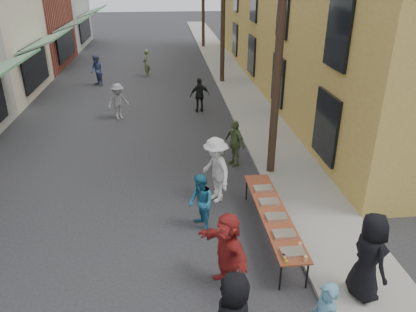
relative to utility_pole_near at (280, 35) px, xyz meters
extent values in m
plane|color=#28282B|center=(-4.30, -3.00, -4.50)|extent=(120.00, 120.00, 0.00)
cube|color=gray|center=(0.70, 12.00, -4.45)|extent=(2.20, 60.00, 0.10)
cylinder|color=#2D2116|center=(0.00, 0.00, 0.00)|extent=(0.26, 0.26, 9.00)
cylinder|color=#2D2116|center=(0.00, 12.00, 0.00)|extent=(0.26, 0.26, 9.00)
cube|color=#5E3216|center=(-0.84, -3.49, -3.77)|extent=(0.70, 4.00, 0.04)
cylinder|color=black|center=(-1.13, -5.37, -4.14)|extent=(0.04, 0.04, 0.71)
cylinder|color=black|center=(-0.55, -5.37, -4.14)|extent=(0.04, 0.04, 0.71)
cylinder|color=black|center=(-1.13, -1.61, -4.14)|extent=(0.04, 0.04, 0.71)
cylinder|color=black|center=(-0.55, -1.61, -4.14)|extent=(0.04, 0.04, 0.71)
cube|color=maroon|center=(-0.84, -5.14, -3.71)|extent=(0.50, 0.33, 0.08)
cube|color=#B2B2B7|center=(-0.84, -4.49, -3.71)|extent=(0.50, 0.33, 0.08)
cube|color=tan|center=(-0.84, -3.79, -3.71)|extent=(0.50, 0.33, 0.08)
cube|color=#B2B2B7|center=(-0.84, -3.09, -3.71)|extent=(0.50, 0.33, 0.08)
cube|color=tan|center=(-0.84, -2.39, -3.71)|extent=(0.50, 0.33, 0.08)
cylinder|color=#A57F26|center=(-1.06, -5.44, -3.71)|extent=(0.07, 0.07, 0.08)
cylinder|color=#A57F26|center=(-1.06, -5.34, -3.71)|extent=(0.07, 0.07, 0.08)
cylinder|color=#A57F26|center=(-1.06, -5.24, -3.71)|extent=(0.07, 0.07, 0.08)
cylinder|color=tan|center=(-0.64, -5.39, -3.69)|extent=(0.08, 0.08, 0.12)
imported|color=#21698B|center=(-2.60, -2.94, -3.72)|extent=(0.78, 0.89, 1.56)
imported|color=silver|center=(-2.04, -1.52, -3.51)|extent=(1.17, 1.46, 1.98)
imported|color=#586A3D|center=(-1.10, 0.83, -3.69)|extent=(0.81, 1.02, 1.62)
imported|color=maroon|center=(-2.23, -5.06, -3.61)|extent=(1.21, 1.71, 1.78)
imported|color=black|center=(0.50, -5.77, -3.43)|extent=(0.74, 1.02, 1.94)
imported|color=gray|center=(-5.54, 6.05, -3.68)|extent=(1.22, 1.08, 1.63)
imported|color=black|center=(-1.79, 6.68, -3.69)|extent=(1.00, 0.55, 1.62)
imported|color=#596D3F|center=(-4.55, 13.98, -3.65)|extent=(0.51, 0.68, 1.69)
imported|color=#41507E|center=(-7.30, 11.99, -3.61)|extent=(1.06, 1.10, 1.79)
camera|label=1|loc=(-3.34, -11.84, 1.76)|focal=35.00mm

